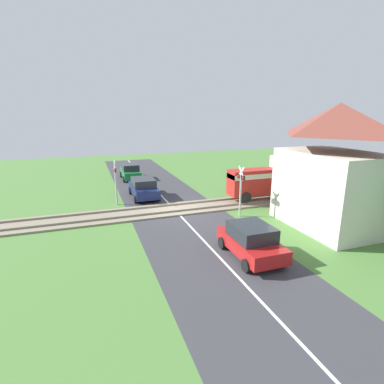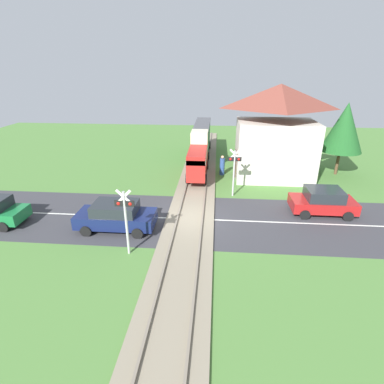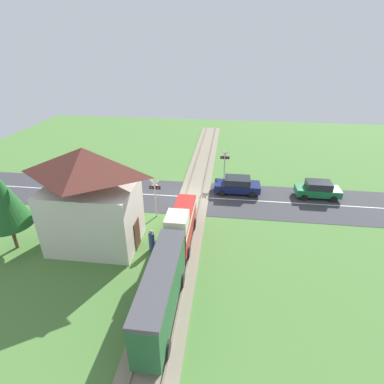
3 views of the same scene
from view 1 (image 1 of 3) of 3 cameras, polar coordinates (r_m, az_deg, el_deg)
The scene contains 11 objects.
ground_plane at distance 21.05m, azimuth -3.30°, elevation -3.46°, with size 60.00×60.00×0.00m, color #4C7A38.
road_surface at distance 21.05m, azimuth -3.30°, elevation -3.43°, with size 48.00×6.40×0.02m.
track_bed at distance 21.03m, azimuth -3.30°, elevation -3.28°, with size 2.80×48.00×0.24m.
train at distance 25.59m, azimuth 20.41°, elevation 3.24°, with size 1.58×12.57×3.18m.
car_near_crossing at distance 24.21m, azimuth -9.21°, elevation 0.82°, with size 4.25×1.98×1.56m.
car_far_side at distance 14.47m, azimuth 11.18°, elevation -9.04°, with size 3.75×2.01×1.58m.
car_behind_queue at distance 31.26m, azimuth -11.64°, elevation 3.87°, with size 3.91×1.85×1.57m.
crossing_signal_west_approach at distance 22.38m, azimuth -14.39°, elevation 2.84°, with size 0.90×0.18×3.34m.
crossing_signal_east_approach at distance 19.47m, azimuth 9.27°, elevation 1.36°, with size 0.90×0.18×3.34m.
station_building at distance 19.02m, azimuth 25.26°, elevation 4.06°, with size 6.32×4.41×7.15m.
pedestrian_by_station at distance 22.70m, azimuth 17.94°, elevation -0.85°, with size 0.40×0.40×1.63m.
Camera 1 is at (19.22, -5.48, 6.61)m, focal length 28.00 mm.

